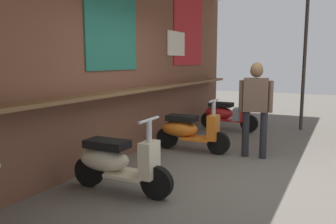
{
  "coord_description": "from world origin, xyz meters",
  "views": [
    {
      "loc": [
        -4.55,
        -1.41,
        1.63
      ],
      "look_at": [
        0.64,
        1.26,
        0.77
      ],
      "focal_mm": 36.9,
      "sensor_mm": 36.0,
      "label": 1
    }
  ],
  "objects_px": {
    "scooter_cream": "(115,161)",
    "shopper_with_handbag": "(255,101)",
    "scooter_orange": "(188,130)",
    "scooter_red": "(226,114)"
  },
  "relations": [
    {
      "from": "scooter_cream",
      "to": "scooter_orange",
      "type": "xyz_separation_m",
      "value": [
        2.24,
        -0.0,
        0.0
      ]
    },
    {
      "from": "shopper_with_handbag",
      "to": "scooter_cream",
      "type": "bearing_deg",
      "value": -36.01
    },
    {
      "from": "scooter_cream",
      "to": "shopper_with_handbag",
      "type": "height_order",
      "value": "shopper_with_handbag"
    },
    {
      "from": "scooter_cream",
      "to": "scooter_red",
      "type": "relative_size",
      "value": 1.0
    },
    {
      "from": "scooter_cream",
      "to": "shopper_with_handbag",
      "type": "relative_size",
      "value": 0.87
    },
    {
      "from": "scooter_red",
      "to": "shopper_with_handbag",
      "type": "distance_m",
      "value": 2.48
    },
    {
      "from": "scooter_orange",
      "to": "scooter_cream",
      "type": "bearing_deg",
      "value": -91.67
    },
    {
      "from": "shopper_with_handbag",
      "to": "scooter_orange",
      "type": "bearing_deg",
      "value": -94.07
    },
    {
      "from": "scooter_red",
      "to": "shopper_with_handbag",
      "type": "relative_size",
      "value": 0.87
    },
    {
      "from": "scooter_orange",
      "to": "shopper_with_handbag",
      "type": "height_order",
      "value": "shopper_with_handbag"
    }
  ]
}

